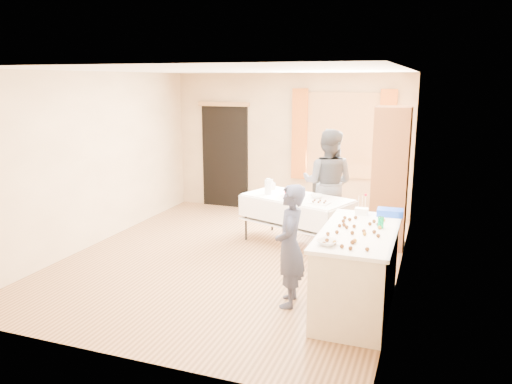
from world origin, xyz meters
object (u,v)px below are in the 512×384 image
at_px(party_table, 297,216).
at_px(woman, 328,183).
at_px(girl, 290,246).
at_px(counter, 357,271).
at_px(chair, 323,213).
at_px(cabinet, 390,178).

xyz_separation_m(party_table, woman, (0.34, 0.60, 0.42)).
relative_size(party_table, girl, 1.31).
xyz_separation_m(counter, woman, (-0.88, 2.54, 0.41)).
height_order(counter, woman, woman).
height_order(chair, girl, girl).
bearing_deg(cabinet, party_table, -162.54).
xyz_separation_m(chair, woman, (0.13, -0.33, 0.58)).
distance_m(cabinet, girl, 2.63).
bearing_deg(party_table, counter, -38.17).
distance_m(cabinet, woman, 1.01).
bearing_deg(woman, girl, 95.07).
distance_m(girl, woman, 2.67).
height_order(party_table, girl, girl).
distance_m(cabinet, party_table, 1.51).
relative_size(cabinet, chair, 2.22).
bearing_deg(party_table, cabinet, 37.19).
height_order(chair, woman, woman).
bearing_deg(chair, party_table, -115.30).
relative_size(cabinet, counter, 1.27).
bearing_deg(girl, woman, 172.42).
bearing_deg(counter, chair, 109.30).
distance_m(party_table, chair, 0.97).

